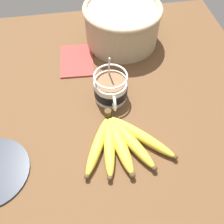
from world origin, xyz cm
name	(u,v)px	position (x,y,z in cm)	size (l,w,h in cm)	color
table	(102,111)	(0.00, 0.00, 1.96)	(107.83, 107.83, 3.92)	brown
coffee_mug	(111,89)	(-3.58, 3.32, 7.77)	(13.94, 10.45, 14.69)	white
banana_bunch	(121,142)	(14.24, 3.30, 5.53)	(21.08, 26.20, 4.05)	#4C381E
woven_basket	(122,23)	(-30.89, 11.90, 11.60)	(28.10, 28.10, 14.50)	tan
napkin	(77,60)	(-22.18, -6.07, 4.22)	(17.29, 12.59, 0.60)	#A33833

